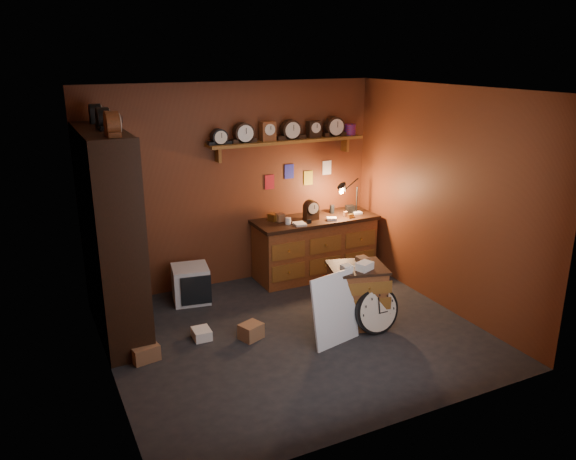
# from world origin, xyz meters

# --- Properties ---
(floor) EXTENTS (4.00, 4.00, 0.00)m
(floor) POSITION_xyz_m (0.00, 0.00, 0.00)
(floor) COLOR black
(floor) RESTS_ON ground
(room_shell) EXTENTS (4.02, 3.62, 2.71)m
(room_shell) POSITION_xyz_m (0.04, 0.11, 1.72)
(room_shell) COLOR #622E17
(room_shell) RESTS_ON ground
(shelving_unit) EXTENTS (0.47, 1.60, 2.58)m
(shelving_unit) POSITION_xyz_m (-1.79, 0.98, 1.25)
(shelving_unit) COLOR black
(shelving_unit) RESTS_ON ground
(workbench) EXTENTS (1.75, 0.66, 1.36)m
(workbench) POSITION_xyz_m (1.05, 1.47, 0.47)
(workbench) COLOR brown
(workbench) RESTS_ON ground
(low_cabinet) EXTENTS (0.75, 0.68, 0.81)m
(low_cabinet) POSITION_xyz_m (0.76, -0.07, 0.39)
(low_cabinet) COLOR brown
(low_cabinet) RESTS_ON ground
(big_round_clock) EXTENTS (0.55, 0.17, 0.55)m
(big_round_clock) POSITION_xyz_m (0.86, -0.34, 0.27)
(big_round_clock) COLOR black
(big_round_clock) RESTS_ON ground
(white_panel) EXTENTS (0.63, 0.30, 0.80)m
(white_panel) POSITION_xyz_m (0.31, -0.33, 0.00)
(white_panel) COLOR silver
(white_panel) RESTS_ON ground
(mini_fridge) EXTENTS (0.51, 0.53, 0.46)m
(mini_fridge) POSITION_xyz_m (-0.79, 1.39, 0.23)
(mini_fridge) COLOR silver
(mini_fridge) RESTS_ON ground
(floor_box_a) EXTENTS (0.31, 0.27, 0.17)m
(floor_box_a) POSITION_xyz_m (-1.65, 0.21, 0.08)
(floor_box_a) COLOR #8E5F3E
(floor_box_a) RESTS_ON ground
(floor_box_b) EXTENTS (0.20, 0.23, 0.11)m
(floor_box_b) POSITION_xyz_m (-0.98, 0.38, 0.06)
(floor_box_b) COLOR white
(floor_box_b) RESTS_ON ground
(floor_box_c) EXTENTS (0.29, 0.27, 0.18)m
(floor_box_c) POSITION_xyz_m (-0.48, 0.14, 0.09)
(floor_box_c) COLOR #8E5F3E
(floor_box_c) RESTS_ON ground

